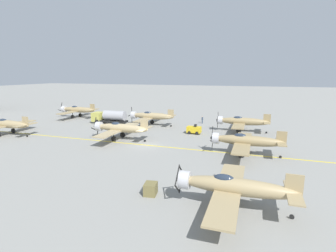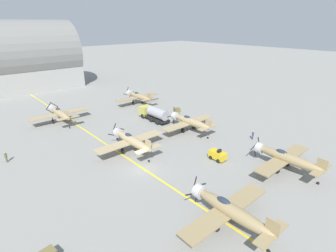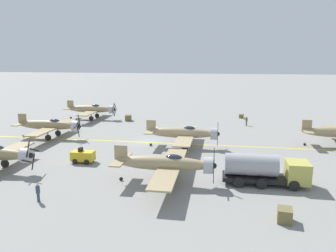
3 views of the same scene
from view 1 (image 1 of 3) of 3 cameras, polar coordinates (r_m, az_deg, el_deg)
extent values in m
plane|color=gray|center=(41.39, -5.10, -4.14)|extent=(400.00, 400.00, 0.00)
cube|color=yellow|center=(41.39, -5.10, -4.13)|extent=(0.30, 160.00, 0.01)
ellipsoid|color=#937E55|center=(37.38, 17.14, -3.07)|extent=(1.50, 9.50, 1.42)
cylinder|color=#B7B7BC|center=(37.72, 10.38, -2.61)|extent=(1.58, 0.90, 1.58)
ellipsoid|color=#232D3D|center=(37.28, 15.45, -2.12)|extent=(0.80, 1.70, 0.76)
cube|color=#937E55|center=(37.48, 15.95, -3.50)|extent=(12.00, 2.10, 0.16)
cube|color=#937E55|center=(37.49, 23.42, -3.24)|extent=(4.40, 1.10, 0.12)
cube|color=#937E55|center=(37.34, 23.50, -2.27)|extent=(0.14, 1.30, 1.60)
sphere|color=black|center=(37.80, 9.63, -2.56)|extent=(0.56, 0.56, 0.56)
cube|color=black|center=(38.54, 9.84, -1.91)|extent=(1.72, 0.06, 0.63)
cube|color=black|center=(37.36, 9.61, -1.40)|extent=(0.63, 0.06, 1.72)
cube|color=black|center=(37.05, 9.41, -3.23)|extent=(1.72, 0.06, 0.63)
cube|color=black|center=(38.24, 9.65, -3.69)|extent=(0.63, 0.06, 1.72)
cylinder|color=black|center=(36.20, 15.77, -5.05)|extent=(0.14, 0.14, 1.26)
cylinder|color=black|center=(36.38, 15.71, -6.00)|extent=(0.22, 0.90, 0.90)
cylinder|color=black|center=(39.09, 16.02, -3.85)|extent=(0.14, 0.14, 1.26)
cylinder|color=black|center=(39.26, 15.97, -4.73)|extent=(0.22, 0.90, 0.90)
cylinder|color=black|center=(38.02, 23.27, -6.19)|extent=(0.12, 0.36, 0.36)
ellipsoid|color=#9E8960|center=(55.33, -31.44, 0.35)|extent=(1.50, 9.50, 1.42)
ellipsoid|color=#232D3D|center=(56.12, -32.25, 0.98)|extent=(0.80, 1.70, 0.76)
cube|color=#9E8960|center=(55.97, -31.91, 0.06)|extent=(12.00, 2.10, 0.16)
cube|color=#9E8960|center=(52.25, -28.57, 0.24)|extent=(4.40, 1.10, 0.12)
cube|color=#9E8960|center=(52.14, -28.64, 0.95)|extent=(0.14, 1.30, 1.60)
cylinder|color=black|center=(57.01, -30.69, -0.28)|extent=(0.14, 0.14, 1.26)
cylinder|color=black|center=(57.13, -30.63, -0.90)|extent=(0.22, 0.90, 0.90)
cylinder|color=black|center=(52.59, -28.32, -1.92)|extent=(0.12, 0.36, 0.36)
ellipsoid|color=tan|center=(56.21, -3.37, 2.18)|extent=(1.50, 9.50, 1.42)
cylinder|color=#B7B7BC|center=(58.02, -7.45, 2.39)|extent=(1.57, 0.90, 1.58)
ellipsoid|color=#232D3D|center=(56.56, -4.45, 2.80)|extent=(0.80, 1.70, 0.76)
cube|color=tan|center=(56.56, -4.08, 1.88)|extent=(12.00, 2.10, 0.16)
cube|color=tan|center=(54.80, 0.60, 2.12)|extent=(4.40, 1.10, 0.12)
cube|color=tan|center=(54.69, 0.60, 2.79)|extent=(0.14, 1.30, 1.60)
sphere|color=black|center=(58.24, -7.89, 2.42)|extent=(0.56, 0.56, 0.56)
cube|color=black|center=(58.15, -7.89, 3.27)|extent=(0.23, 0.06, 1.75)
cube|color=black|center=(57.46, -8.28, 2.33)|extent=(1.75, 0.06, 0.23)
cube|color=black|center=(58.34, -7.89, 1.56)|extent=(0.23, 0.06, 1.75)
cube|color=black|center=(59.02, -7.51, 2.50)|extent=(1.75, 0.06, 0.23)
cylinder|color=black|center=(55.31, -4.67, 0.99)|extent=(0.14, 0.14, 1.26)
cylinder|color=black|center=(55.43, -4.66, 0.35)|extent=(0.22, 0.90, 0.90)
cylinder|color=black|center=(58.03, -3.50, 1.50)|extent=(0.14, 0.14, 1.26)
cylinder|color=black|center=(58.14, -3.49, 0.89)|extent=(0.22, 0.90, 0.90)
cylinder|color=black|center=(55.14, 0.65, 0.04)|extent=(0.12, 0.36, 0.36)
ellipsoid|color=#97835A|center=(69.65, -18.88, 3.38)|extent=(1.50, 9.50, 1.42)
cylinder|color=#B7B7BC|center=(72.44, -21.68, 3.48)|extent=(1.58, 0.90, 1.58)
ellipsoid|color=#232D3D|center=(70.27, -19.65, 3.86)|extent=(0.80, 1.70, 0.76)
cube|color=#97835A|center=(70.16, -19.36, 3.13)|extent=(12.00, 2.10, 0.16)
cube|color=#97835A|center=(67.22, -16.12, 3.41)|extent=(4.40, 1.10, 0.12)
cube|color=#97835A|center=(67.14, -16.15, 3.96)|extent=(0.14, 1.30, 1.60)
sphere|color=black|center=(72.76, -21.98, 3.49)|extent=(0.56, 0.56, 0.56)
cube|color=black|center=(72.42, -22.20, 4.09)|extent=(0.78, 0.06, 1.68)
cube|color=black|center=(72.19, -22.38, 3.14)|extent=(1.68, 0.06, 0.78)
cube|color=black|center=(73.11, -21.77, 2.89)|extent=(0.78, 0.06, 1.68)
cube|color=black|center=(73.33, -21.59, 3.83)|extent=(1.68, 0.06, 0.78)
cylinder|color=black|center=(69.08, -20.08, 2.43)|extent=(0.14, 0.14, 1.26)
cylinder|color=black|center=(69.18, -20.05, 1.91)|extent=(0.22, 0.90, 0.90)
cylinder|color=black|center=(71.41, -18.59, 2.80)|extent=(0.14, 0.14, 1.26)
cylinder|color=black|center=(71.51, -18.55, 2.30)|extent=(0.22, 0.90, 0.90)
cylinder|color=black|center=(67.48, -15.98, 1.71)|extent=(0.12, 0.36, 0.36)
ellipsoid|color=#9C885F|center=(22.49, 14.97, -12.69)|extent=(1.50, 9.50, 1.42)
cylinder|color=#B7B7BC|center=(23.12, 3.68, -11.62)|extent=(1.58, 0.90, 1.58)
ellipsoid|color=#232D3D|center=(22.35, 12.08, -11.13)|extent=(0.80, 1.70, 0.76)
cube|color=#9C885F|center=(22.67, 12.96, -13.31)|extent=(12.00, 2.10, 0.16)
cube|color=#9C885F|center=(22.62, 25.64, -12.91)|extent=(4.40, 1.10, 0.12)
cube|color=#9C885F|center=(22.37, 25.79, -11.39)|extent=(0.14, 1.30, 1.60)
sphere|color=black|center=(23.24, 2.47, -11.47)|extent=(0.56, 0.56, 0.56)
cube|color=black|center=(24.01, 2.85, -12.40)|extent=(1.26, 0.06, 1.41)
cube|color=black|center=(23.61, 2.94, -9.59)|extent=(1.41, 0.06, 1.26)
cube|color=black|center=(22.48, 2.06, -10.48)|extent=(1.26, 0.06, 1.41)
cube|color=black|center=(22.90, 1.98, -13.42)|extent=(1.41, 0.06, 1.26)
cylinder|color=black|center=(21.61, 12.45, -16.46)|extent=(0.14, 0.14, 1.26)
cylinder|color=black|center=(21.91, 12.37, -17.92)|extent=(0.22, 0.90, 0.90)
cylinder|color=black|center=(24.30, 13.28, -13.22)|extent=(0.14, 0.14, 1.26)
cylinder|color=black|center=(24.56, 13.21, -14.56)|extent=(0.22, 0.90, 0.90)
cylinder|color=black|center=(23.50, 25.35, -17.43)|extent=(0.12, 0.36, 0.36)
ellipsoid|color=#937E56|center=(51.94, 16.19, 0.97)|extent=(1.50, 9.50, 1.42)
cylinder|color=#B7B7BC|center=(52.31, 11.33, 1.28)|extent=(1.57, 0.90, 1.58)
ellipsoid|color=#232D3D|center=(51.91, 14.97, 1.66)|extent=(0.80, 1.70, 0.76)
cube|color=#937E56|center=(52.04, 15.34, 0.66)|extent=(12.00, 2.10, 0.16)
cube|color=#937E56|center=(51.92, 20.71, 0.85)|extent=(4.40, 1.10, 0.12)
cube|color=#937E56|center=(51.81, 20.76, 1.55)|extent=(0.14, 1.30, 1.60)
sphere|color=black|center=(52.38, 10.78, 1.31)|extent=(0.56, 0.56, 0.56)
cube|color=black|center=(52.16, 10.70, 0.38)|extent=(0.86, 0.06, 1.65)
cube|color=black|center=(53.22, 10.89, 1.06)|extent=(1.65, 0.06, 0.86)
cube|color=black|center=(52.60, 10.87, 2.23)|extent=(0.86, 0.06, 1.65)
cube|color=black|center=(51.54, 10.67, 1.56)|extent=(1.65, 0.06, 0.86)
cylinder|color=black|center=(50.69, 15.19, -0.34)|extent=(0.14, 0.14, 1.26)
cylinder|color=black|center=(50.82, 15.15, -1.04)|extent=(0.22, 0.90, 0.90)
cylinder|color=black|center=(53.63, 15.41, 0.28)|extent=(0.14, 0.14, 1.26)
cylinder|color=black|center=(53.75, 15.37, -0.38)|extent=(0.22, 0.90, 0.90)
cylinder|color=black|center=(52.30, 20.62, -1.33)|extent=(0.12, 0.36, 0.36)
ellipsoid|color=tan|center=(44.59, -9.99, -0.42)|extent=(1.50, 9.50, 1.42)
cylinder|color=#B7B7BC|center=(46.86, -14.77, -0.06)|extent=(1.58, 0.90, 1.58)
ellipsoid|color=#232D3D|center=(45.03, -11.28, 0.37)|extent=(0.80, 1.70, 0.76)
cube|color=tan|center=(45.02, -10.82, -0.78)|extent=(12.00, 2.10, 0.16)
cube|color=tan|center=(42.77, -5.18, -0.60)|extent=(4.40, 1.10, 0.12)
cube|color=tan|center=(42.64, -5.19, 0.26)|extent=(0.14, 1.30, 1.60)
sphere|color=black|center=(47.13, -15.28, -0.02)|extent=(0.56, 0.56, 0.56)
cube|color=black|center=(47.70, -14.78, 0.62)|extent=(1.63, 0.06, 0.90)
cube|color=black|center=(46.68, -15.59, 0.84)|extent=(0.90, 0.06, 1.63)
cube|color=black|center=(46.58, -15.79, -0.67)|extent=(1.63, 0.06, 0.90)
cube|color=black|center=(47.61, -14.97, -0.85)|extent=(0.90, 0.06, 1.63)
cylinder|color=black|center=(43.89, -11.75, -1.98)|extent=(0.14, 0.14, 1.26)
cylinder|color=black|center=(44.04, -11.72, -2.77)|extent=(0.22, 0.90, 0.90)
cylinder|color=black|center=(46.43, -9.88, -1.17)|extent=(0.14, 0.14, 1.26)
cylinder|color=black|center=(46.57, -9.86, -1.93)|extent=(0.22, 0.90, 0.90)
cylinder|color=black|center=(43.21, -5.06, -3.22)|extent=(0.12, 0.36, 0.36)
cube|color=black|center=(59.71, -12.57, 1.08)|extent=(2.25, 8.00, 0.40)
cube|color=#B2AD4C|center=(61.15, -14.98, 1.97)|extent=(2.50, 2.08, 2.00)
cylinder|color=#9E9EA3|center=(58.82, -11.53, 2.26)|extent=(2.10, 4.96, 2.10)
cylinder|color=black|center=(60.07, -15.18, 0.90)|extent=(0.30, 1.00, 1.00)
cylinder|color=black|center=(62.02, -13.96, 1.28)|extent=(0.30, 1.00, 1.00)
cylinder|color=black|center=(58.53, -12.83, 0.74)|extent=(0.30, 1.00, 1.00)
cylinder|color=black|center=(60.53, -11.66, 1.14)|extent=(0.30, 1.00, 1.00)
cylinder|color=black|center=(57.48, -11.06, 0.62)|extent=(0.30, 1.00, 1.00)
cylinder|color=black|center=(59.51, -9.93, 1.03)|extent=(0.30, 1.00, 1.00)
cube|color=gold|center=(48.84, 5.68, -0.76)|extent=(1.40, 2.60, 1.10)
cube|color=black|center=(48.62, 5.99, 0.10)|extent=(0.70, 0.36, 0.44)
cylinder|color=black|center=(48.46, 4.66, -1.45)|extent=(0.20, 0.60, 0.60)
cylinder|color=black|center=(49.76, 5.04, -1.12)|extent=(0.20, 0.60, 0.60)
cylinder|color=black|center=(48.14, 6.31, -1.57)|extent=(0.20, 0.60, 0.60)
cylinder|color=black|center=(49.45, 6.65, -1.23)|extent=(0.20, 0.60, 0.60)
cylinder|color=#334256|center=(59.21, 7.48, 0.94)|extent=(0.24, 0.24, 0.77)
cylinder|color=#334256|center=(59.09, 7.50, 1.61)|extent=(0.35, 0.35, 0.64)
sphere|color=tan|center=(59.02, 7.51, 2.02)|extent=(0.21, 0.21, 0.21)
cube|color=brown|center=(66.24, -9.74, 2.11)|extent=(1.39, 1.21, 1.05)
cube|color=brown|center=(25.01, -3.82, -13.51)|extent=(1.49, 1.30, 1.11)
camera|label=2|loc=(22.31, 54.94, 29.16)|focal=28.00mm
camera|label=3|loc=(85.17, 0.79, 12.13)|focal=35.00mm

